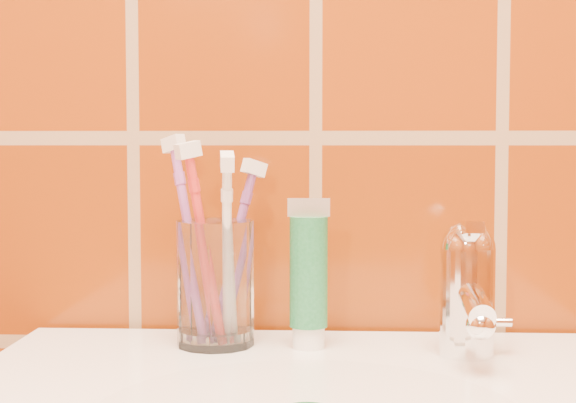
{
  "coord_description": "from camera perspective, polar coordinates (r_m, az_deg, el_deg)",
  "views": [
    {
      "loc": [
        0.02,
        0.32,
        1.04
      ],
      "look_at": [
        -0.02,
        1.08,
        0.99
      ],
      "focal_mm": 55.0,
      "sensor_mm": 36.0,
      "label": 1
    }
  ],
  "objects": [
    {
      "name": "glass_tumbler",
      "position": [
        0.82,
        -4.73,
        -5.29
      ],
      "size": [
        0.08,
        0.08,
        0.12
      ],
      "primitive_type": "cylinder",
      "rotation": [
        0.0,
        0.0,
        0.11
      ],
      "color": "white",
      "rests_on": "pedestal_sink"
    },
    {
      "name": "toothpaste_tube",
      "position": [
        0.8,
        1.34,
        -4.99
      ],
      "size": [
        0.04,
        0.03,
        0.14
      ],
      "rotation": [
        0.0,
        0.0,
        0.05
      ],
      "color": "white",
      "rests_on": "pedestal_sink"
    },
    {
      "name": "faucet",
      "position": [
        0.79,
        11.56,
        -5.27
      ],
      "size": [
        0.05,
        0.11,
        0.12
      ],
      "color": "white",
      "rests_on": "pedestal_sink"
    },
    {
      "name": "toothbrush_0",
      "position": [
        0.8,
        -5.42,
        -2.96
      ],
      "size": [
        0.09,
        0.09,
        0.2
      ],
      "primitive_type": null,
      "rotation": [
        0.18,
        0.0,
        -0.93
      ],
      "color": "red",
      "rests_on": "glass_tumbler"
    },
    {
      "name": "toothbrush_1",
      "position": [
        0.83,
        -3.61,
        -3.25
      ],
      "size": [
        0.12,
        0.11,
        0.18
      ],
      "primitive_type": null,
      "rotation": [
        0.29,
        0.0,
        2.19
      ],
      "color": "#7C418C",
      "rests_on": "glass_tumbler"
    },
    {
      "name": "toothbrush_2",
      "position": [
        0.79,
        -4.0,
        -3.36
      ],
      "size": [
        0.05,
        0.12,
        0.2
      ],
      "primitive_type": null,
      "rotation": [
        0.27,
        0.0,
        0.16
      ],
      "color": "silver",
      "rests_on": "glass_tumbler"
    },
    {
      "name": "toothbrush_3",
      "position": [
        0.82,
        -6.32,
        -2.56
      ],
      "size": [
        0.11,
        0.11,
        0.21
      ],
      "primitive_type": null,
      "rotation": [
        0.24,
        0.0,
        -2.22
      ],
      "color": "#984DA6",
      "rests_on": "glass_tumbler"
    }
  ]
}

